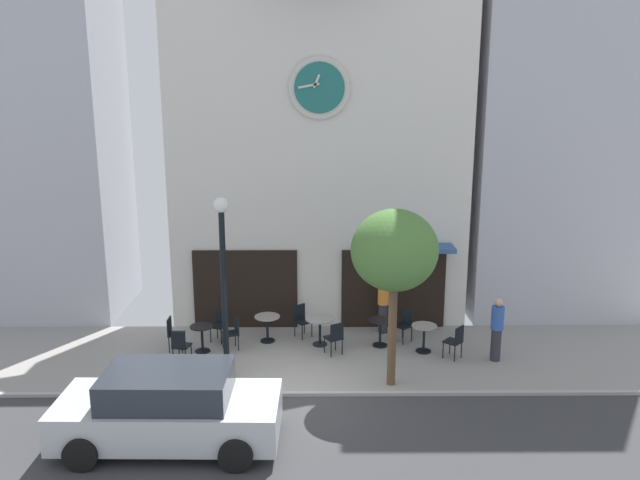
{
  "coord_description": "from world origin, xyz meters",
  "views": [
    {
      "loc": [
        0.53,
        -13.38,
        6.9
      ],
      "look_at": [
        0.65,
        2.17,
        3.12
      ],
      "focal_mm": 36.17,
      "sensor_mm": 36.0,
      "label": 1
    }
  ],
  "objects": [
    {
      "name": "ground_plane",
      "position": [
        0.0,
        -0.34,
        -0.02
      ],
      "size": [
        26.48,
        9.38,
        0.13
      ],
      "color": "gray"
    },
    {
      "name": "clock_building",
      "position": [
        0.66,
        5.48,
        6.17
      ],
      "size": [
        8.51,
        3.55,
        11.96
      ],
      "color": "silver",
      "rests_on": "ground_plane"
    },
    {
      "name": "neighbor_building_left",
      "position": [
        -8.0,
        6.1,
        5.93
      ],
      "size": [
        5.12,
        3.52,
        11.86
      ],
      "color": "#B2B2BC",
      "rests_on": "ground_plane"
    },
    {
      "name": "neighbor_building_right",
      "position": [
        7.91,
        6.7,
        6.81
      ],
      "size": [
        5.47,
        4.71,
        13.61
      ],
      "color": "#B2B2BC",
      "rests_on": "ground_plane"
    },
    {
      "name": "street_lamp",
      "position": [
        -1.63,
        1.17,
        2.22
      ],
      "size": [
        0.36,
        0.36,
        4.38
      ],
      "color": "black",
      "rests_on": "ground_plane"
    },
    {
      "name": "street_tree",
      "position": [
        2.32,
        0.59,
        3.24
      ],
      "size": [
        1.98,
        1.78,
        4.2
      ],
      "color": "brown",
      "rests_on": "ground_plane"
    },
    {
      "name": "cafe_table_rightmost",
      "position": [
        -2.45,
        2.52,
        0.48
      ],
      "size": [
        0.62,
        0.62,
        0.72
      ],
      "color": "black",
      "rests_on": "ground_plane"
    },
    {
      "name": "cafe_table_near_curb",
      "position": [
        -0.78,
        3.21,
        0.51
      ],
      "size": [
        0.69,
        0.69,
        0.73
      ],
      "color": "black",
      "rests_on": "ground_plane"
    },
    {
      "name": "cafe_table_leftmost",
      "position": [
        0.66,
        2.95,
        0.57
      ],
      "size": [
        0.79,
        0.79,
        0.76
      ],
      "color": "black",
      "rests_on": "ground_plane"
    },
    {
      "name": "cafe_table_center_left",
      "position": [
        2.28,
        2.87,
        0.51
      ],
      "size": [
        0.63,
        0.63,
        0.76
      ],
      "color": "black",
      "rests_on": "ground_plane"
    },
    {
      "name": "cafe_table_near_door",
      "position": [
        3.39,
        2.47,
        0.51
      ],
      "size": [
        0.67,
        0.67,
        0.74
      ],
      "color": "black",
      "rests_on": "ground_plane"
    },
    {
      "name": "cafe_chair_near_tree",
      "position": [
        3.0,
        3.23,
        0.53
      ],
      "size": [
        0.56,
        0.56,
        0.9
      ],
      "color": "black",
      "rests_on": "ground_plane"
    },
    {
      "name": "cafe_chair_facing_wall",
      "position": [
        -1.65,
        2.69,
        0.53
      ],
      "size": [
        0.52,
        0.52,
        0.9
      ],
      "color": "black",
      "rests_on": "ground_plane"
    },
    {
      "name": "cafe_chair_mid_row",
      "position": [
        1.05,
        2.27,
        0.53
      ],
      "size": [
        0.55,
        0.55,
        0.9
      ],
      "color": "black",
      "rests_on": "ground_plane"
    },
    {
      "name": "cafe_chair_near_lamp",
      "position": [
        0.15,
        3.59,
        0.53
      ],
      "size": [
        0.56,
        0.56,
        0.9
      ],
      "color": "black",
      "rests_on": "ground_plane"
    },
    {
      "name": "cafe_chair_left_end",
      "position": [
        -2.07,
        3.29,
        0.53
      ],
      "size": [
        0.53,
        0.53,
        0.9
      ],
      "color": "black",
      "rests_on": "ground_plane"
    },
    {
      "name": "cafe_chair_under_awning",
      "position": [
        -3.23,
        2.62,
        0.53
      ],
      "size": [
        0.4,
        0.4,
        0.9
      ],
      "color": "black",
      "rests_on": "ground_plane"
    },
    {
      "name": "cafe_chair_right_end",
      "position": [
        -2.87,
        1.77,
        0.53
      ],
      "size": [
        0.49,
        0.49,
        0.9
      ],
      "color": "black",
      "rests_on": "ground_plane"
    },
    {
      "name": "cafe_chair_curbside",
      "position": [
        4.13,
        2.0,
        0.53
      ],
      "size": [
        0.56,
        0.56,
        0.9
      ],
      "color": "black",
      "rests_on": "ground_plane"
    },
    {
      "name": "pedestrian_blue",
      "position": [
        5.14,
        1.92,
        0.86
      ],
      "size": [
        0.4,
        0.4,
        1.67
      ],
      "color": "#2D2D38",
      "rests_on": "ground_plane"
    },
    {
      "name": "pedestrian_orange",
      "position": [
        2.46,
        3.84,
        0.86
      ],
      "size": [
        0.43,
        0.43,
        1.67
      ],
      "color": "#2D2D38",
      "rests_on": "ground_plane"
    },
    {
      "name": "parked_car_silver",
      "position": [
        -2.32,
        -1.97,
        0.76
      ],
      "size": [
        4.33,
        2.08,
        1.55
      ],
      "color": "#B7BABF",
      "rests_on": "ground_plane"
    }
  ]
}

